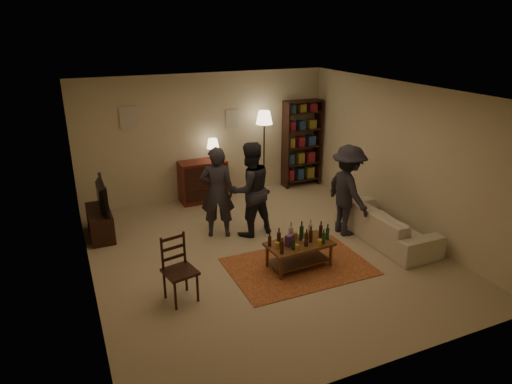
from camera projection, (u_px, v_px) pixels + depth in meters
floor at (264, 253)px, 7.75m from camera, size 6.00×6.00×0.00m
room_shell at (176, 118)px, 9.42m from camera, size 6.00×6.00×6.00m
rug at (299, 266)px, 7.30m from camera, size 2.20×1.50×0.01m
coffee_table at (299, 245)px, 7.17m from camera, size 1.06×0.62×0.76m
dining_chair at (178, 266)px, 6.31m from camera, size 0.50×0.50×0.97m
tv_stand at (100, 216)px, 8.23m from camera, size 0.40×1.00×1.06m
dresser at (203, 180)px, 9.83m from camera, size 1.00×0.50×1.36m
bookshelf at (302, 143)px, 10.61m from camera, size 0.90×0.34×2.02m
floor_lamp at (264, 124)px, 9.91m from camera, size 0.36×0.36×1.87m
sofa at (385, 224)px, 8.13m from camera, size 0.81×2.08×0.61m
person_left at (217, 192)px, 8.09m from camera, size 0.71×0.59×1.67m
person_right at (250, 189)px, 8.15m from camera, size 0.93×0.77×1.74m
person_by_sofa at (348, 191)px, 8.18m from camera, size 0.62×1.08×1.67m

